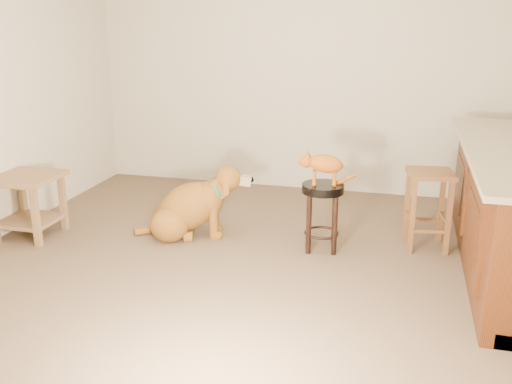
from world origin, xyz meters
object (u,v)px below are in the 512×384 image
(padded_stool, at_px, (322,203))
(tabby_kitten, at_px, (322,165))
(wood_stool, at_px, (427,209))
(golden_retriever, at_px, (190,208))
(side_table, at_px, (28,196))

(padded_stool, height_order, tabby_kitten, tabby_kitten)
(wood_stool, height_order, tabby_kitten, tabby_kitten)
(padded_stool, distance_m, golden_retriever, 1.17)
(golden_retriever, bearing_deg, side_table, 178.08)
(wood_stool, bearing_deg, tabby_kitten, -163.31)
(padded_stool, distance_m, wood_stool, 0.88)
(side_table, xyz_separation_m, tabby_kitten, (2.52, 0.35, 0.36))
(padded_stool, bearing_deg, tabby_kitten, -177.67)
(side_table, distance_m, tabby_kitten, 2.57)
(golden_retriever, relative_size, tabby_kitten, 2.21)
(padded_stool, height_order, wood_stool, wood_stool)
(golden_retriever, xyz_separation_m, tabby_kitten, (1.15, -0.01, 0.47))
(side_table, distance_m, golden_retriever, 1.41)
(padded_stool, bearing_deg, wood_stool, 16.87)
(padded_stool, xyz_separation_m, tabby_kitten, (-0.01, -0.00, 0.33))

